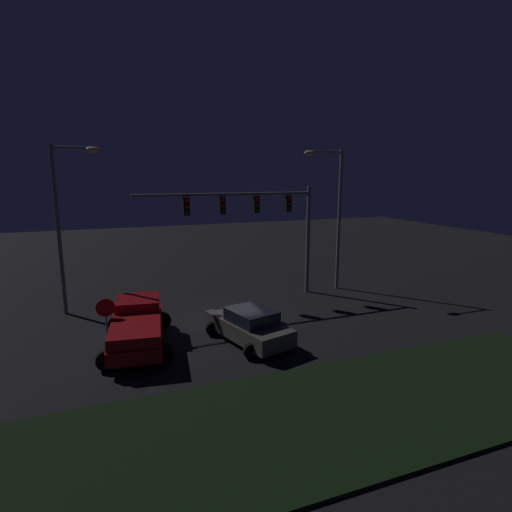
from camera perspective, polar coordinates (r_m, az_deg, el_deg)
name	(u,v)px	position (r m, az deg, el deg)	size (l,w,h in m)	color
ground_plane	(233,319)	(20.99, -3.28, -8.73)	(80.00, 80.00, 0.00)	black
grass_median	(325,415)	(13.40, 9.53, -20.97)	(21.21, 5.86, 0.10)	black
pickup_truck	(137,323)	(18.25, -16.18, -8.95)	(3.36, 5.62, 1.80)	maroon
car_sedan	(249,326)	(18.01, -0.98, -9.65)	(3.20, 4.72, 1.51)	#514C47
traffic_signal_gantry	(257,213)	(23.50, 0.07, 6.03)	(10.32, 0.56, 6.50)	slate
street_lamp_left	(66,211)	(22.83, -24.92, 5.70)	(2.33, 0.44, 8.64)	slate
street_lamp_right	(333,204)	(25.80, 10.63, 7.16)	(2.64, 0.44, 8.66)	slate
stop_sign	(106,314)	(17.96, -20.16, -7.63)	(0.76, 0.08, 2.23)	slate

